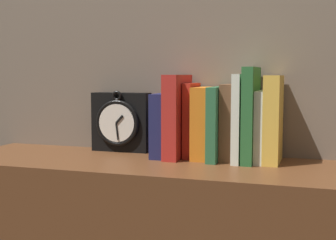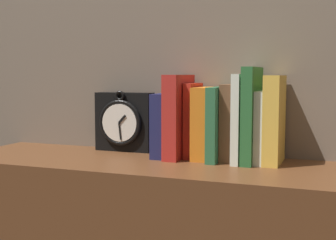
# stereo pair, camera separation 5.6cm
# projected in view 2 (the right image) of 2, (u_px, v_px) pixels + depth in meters

# --- Properties ---
(clock) EXTENTS (0.17, 0.06, 0.18)m
(clock) POSITION_uv_depth(u_px,v_px,m) (124.00, 122.00, 1.37)
(clock) COLOR black
(clock) RESTS_ON bookshelf
(book_slot0_navy) EXTENTS (0.04, 0.14, 0.17)m
(book_slot0_navy) POSITION_uv_depth(u_px,v_px,m) (166.00, 125.00, 1.28)
(book_slot0_navy) COLOR #1D204F
(book_slot0_navy) RESTS_ON bookshelf
(book_slot1_red) EXTENTS (0.04, 0.15, 0.22)m
(book_slot1_red) POSITION_uv_depth(u_px,v_px,m) (178.00, 116.00, 1.26)
(book_slot1_red) COLOR red
(book_slot1_red) RESTS_ON bookshelf
(book_slot2_red) EXTENTS (0.02, 0.11, 0.20)m
(book_slot2_red) POSITION_uv_depth(u_px,v_px,m) (193.00, 120.00, 1.27)
(book_slot2_red) COLOR red
(book_slot2_red) RESTS_ON bookshelf
(book_slot3_orange) EXTENTS (0.04, 0.13, 0.19)m
(book_slot3_orange) POSITION_uv_depth(u_px,v_px,m) (205.00, 123.00, 1.25)
(book_slot3_orange) COLOR orange
(book_slot3_orange) RESTS_ON bookshelf
(book_slot4_green) EXTENTS (0.03, 0.15, 0.19)m
(book_slot4_green) POSITION_uv_depth(u_px,v_px,m) (218.00, 124.00, 1.22)
(book_slot4_green) COLOR #2C6941
(book_slot4_green) RESTS_ON bookshelf
(book_slot5_brown) EXTENTS (0.03, 0.12, 0.20)m
(book_slot5_brown) POSITION_uv_depth(u_px,v_px,m) (230.00, 122.00, 1.22)
(book_slot5_brown) COLOR brown
(book_slot5_brown) RESTS_ON bookshelf
(book_slot6_white) EXTENTS (0.02, 0.15, 0.23)m
(book_slot6_white) POSITION_uv_depth(u_px,v_px,m) (241.00, 118.00, 1.20)
(book_slot6_white) COLOR white
(book_slot6_white) RESTS_ON bookshelf
(book_slot7_green) EXTENTS (0.03, 0.15, 0.24)m
(book_slot7_green) POSITION_uv_depth(u_px,v_px,m) (252.00, 115.00, 1.19)
(book_slot7_green) COLOR #2A6833
(book_slot7_green) RESTS_ON bookshelf
(book_slot8_white) EXTENTS (0.02, 0.14, 0.18)m
(book_slot8_white) POSITION_uv_depth(u_px,v_px,m) (262.00, 127.00, 1.19)
(book_slot8_white) COLOR white
(book_slot8_white) RESTS_ON bookshelf
(book_slot9_yellow) EXTENTS (0.04, 0.14, 0.22)m
(book_slot9_yellow) POSITION_uv_depth(u_px,v_px,m) (274.00, 120.00, 1.18)
(book_slot9_yellow) COLOR #EFBD45
(book_slot9_yellow) RESTS_ON bookshelf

